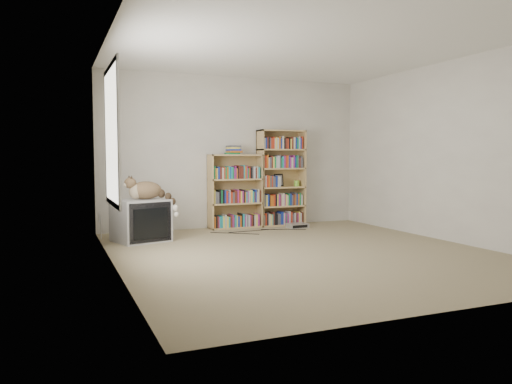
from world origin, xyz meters
name	(u,v)px	position (x,y,z in m)	size (l,w,h in m)	color
floor	(304,253)	(0.00, 0.00, 0.00)	(4.50, 5.00, 0.01)	gray
wall_back	(235,152)	(0.00, 2.50, 1.25)	(4.50, 0.02, 2.50)	silver
wall_front	(463,146)	(0.00, -2.50, 1.25)	(4.50, 0.02, 2.50)	silver
wall_left	(113,149)	(-2.25, 0.00, 1.25)	(0.02, 5.00, 2.50)	silver
wall_right	(449,151)	(2.25, 0.00, 1.25)	(0.02, 5.00, 2.50)	silver
ceiling	(306,45)	(0.00, 0.00, 2.50)	(4.50, 5.00, 0.02)	white
window	(112,136)	(-2.24, 0.20, 1.40)	(0.02, 1.22, 1.52)	white
crt_tv	(140,220)	(-1.72, 1.61, 0.29)	(0.82, 0.77, 0.58)	#B1B1B3
cat	(150,193)	(-1.59, 1.59, 0.68)	(0.73, 0.49, 0.55)	#362616
bookcase_tall	(281,180)	(0.79, 2.36, 0.78)	(0.81, 0.30, 1.63)	tan
bookcase_short	(235,195)	(-0.05, 2.36, 0.55)	(0.88, 0.30, 1.21)	tan
book_stack	(233,150)	(-0.08, 2.35, 1.29)	(0.21, 0.27, 0.15)	#AC2C16
green_mug	(296,183)	(1.08, 2.34, 0.72)	(0.09, 0.09, 0.10)	#7FC337
framed_print	(279,180)	(0.78, 2.44, 0.77)	(0.16, 0.01, 0.22)	black
dvd_player	(297,226)	(0.90, 1.95, 0.04)	(0.33, 0.23, 0.07)	#B5B6BB
wall_outlet	(99,217)	(-2.24, 1.95, 0.32)	(0.01, 0.08, 0.13)	silver
floor_cables	(263,232)	(0.18, 1.71, 0.00)	(1.20, 0.70, 0.01)	black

